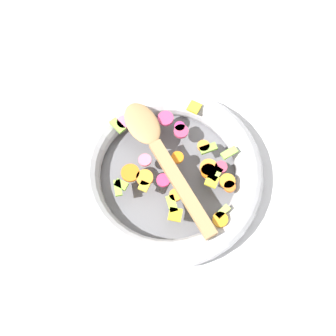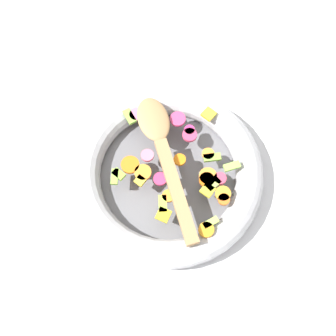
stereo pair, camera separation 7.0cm
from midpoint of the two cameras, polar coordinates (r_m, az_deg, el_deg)
ground_plane at (r=0.86m, az=-2.32°, el=-1.49°), size 4.00×4.00×0.00m
skillet at (r=0.84m, az=-2.38°, el=-0.96°), size 0.34×0.34×0.05m
chopped_vegetables at (r=0.81m, az=-1.10°, el=0.13°), size 0.23×0.26×0.01m
wooden_spoon at (r=0.81m, az=-3.46°, el=1.70°), size 0.22×0.24×0.01m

